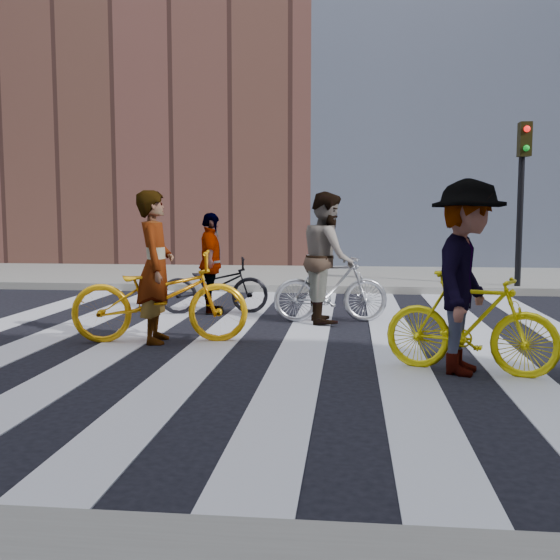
% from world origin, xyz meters
% --- Properties ---
extents(ground, '(100.00, 100.00, 0.00)m').
position_xyz_m(ground, '(0.00, 0.00, 0.00)').
color(ground, black).
rests_on(ground, ground).
extents(sidewalk_far, '(100.00, 5.00, 0.15)m').
position_xyz_m(sidewalk_far, '(0.00, 7.50, 0.07)').
color(sidewalk_far, gray).
rests_on(sidewalk_far, ground).
extents(zebra_crosswalk, '(8.25, 10.00, 0.01)m').
position_xyz_m(zebra_crosswalk, '(0.00, 0.00, 0.01)').
color(zebra_crosswalk, silver).
rests_on(zebra_crosswalk, ground).
extents(building_brick_far_left, '(16.00, 10.00, 18.00)m').
position_xyz_m(building_brick_far_left, '(-8.00, 15.00, 9.00)').
color(building_brick_far_left, '#54312A').
rests_on(building_brick_far_left, ground).
extents(traffic_signal, '(0.22, 0.42, 3.33)m').
position_xyz_m(traffic_signal, '(4.40, 5.32, 2.28)').
color(traffic_signal, black).
rests_on(traffic_signal, ground).
extents(bike_yellow_left, '(2.25, 1.09, 1.13)m').
position_xyz_m(bike_yellow_left, '(-1.23, -0.17, 0.57)').
color(bike_yellow_left, '#FFAF0E').
rests_on(bike_yellow_left, ground).
extents(bike_silver_mid, '(1.71, 0.72, 1.00)m').
position_xyz_m(bike_silver_mid, '(0.82, 1.55, 0.50)').
color(bike_silver_mid, silver).
rests_on(bike_silver_mid, ground).
extents(bike_yellow_right, '(1.75, 1.01, 1.01)m').
position_xyz_m(bike_yellow_right, '(2.28, -1.39, 0.51)').
color(bike_yellow_right, yellow).
rests_on(bike_yellow_right, ground).
extents(bike_dark_rear, '(1.79, 0.93, 0.89)m').
position_xyz_m(bike_dark_rear, '(-1.04, 2.17, 0.45)').
color(bike_dark_rear, black).
rests_on(bike_dark_rear, ground).
extents(rider_left, '(0.55, 0.74, 1.86)m').
position_xyz_m(rider_left, '(-1.28, -0.17, 0.93)').
color(rider_left, slate).
rests_on(rider_left, ground).
extents(rider_mid, '(0.85, 1.02, 1.90)m').
position_xyz_m(rider_mid, '(0.77, 1.55, 0.95)').
color(rider_mid, slate).
rests_on(rider_mid, ground).
extents(rider_right, '(1.08, 1.41, 1.92)m').
position_xyz_m(rider_right, '(2.23, -1.39, 0.96)').
color(rider_right, slate).
rests_on(rider_right, ground).
extents(rider_rear, '(0.57, 1.00, 1.60)m').
position_xyz_m(rider_rear, '(-1.09, 2.17, 0.80)').
color(rider_rear, slate).
rests_on(rider_rear, ground).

